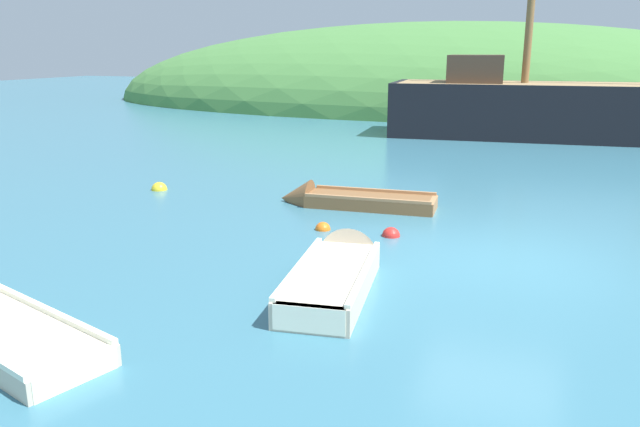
# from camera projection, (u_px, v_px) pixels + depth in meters

# --- Properties ---
(ground_plane) EXTENTS (120.00, 120.00, 0.00)m
(ground_plane) POSITION_uv_depth(u_px,v_px,m) (498.00, 260.00, 10.77)
(ground_plane) COLOR teal
(shore_hill) EXTENTS (47.42, 22.57, 10.50)m
(shore_hill) POSITION_uv_depth(u_px,v_px,m) (440.00, 104.00, 41.14)
(shore_hill) COLOR #477F3D
(shore_hill) RESTS_ON ground
(sailing_ship) EXTENTS (17.86, 5.07, 11.45)m
(sailing_ship) POSITION_uv_depth(u_px,v_px,m) (577.00, 118.00, 25.16)
(sailing_ship) COLOR black
(sailing_ship) RESTS_ON ground
(rowboat_outer_right) EXTENTS (3.72, 1.25, 0.96)m
(rowboat_outer_right) POSITION_uv_depth(u_px,v_px,m) (345.00, 202.00, 14.52)
(rowboat_outer_right) COLOR brown
(rowboat_outer_right) RESTS_ON ground
(rowboat_far) EXTENTS (1.49, 3.56, 1.01)m
(rowboat_far) POSITION_uv_depth(u_px,v_px,m) (338.00, 274.00, 9.71)
(rowboat_far) COLOR beige
(rowboat_far) RESTS_ON ground
(buoy_orange) EXTENTS (0.32, 0.32, 0.32)m
(buoy_orange) POSITION_uv_depth(u_px,v_px,m) (323.00, 230.00, 12.60)
(buoy_orange) COLOR orange
(buoy_orange) RESTS_ON ground
(buoy_red) EXTENTS (0.36, 0.36, 0.36)m
(buoy_red) POSITION_uv_depth(u_px,v_px,m) (391.00, 236.00, 12.17)
(buoy_red) COLOR red
(buoy_red) RESTS_ON ground
(buoy_yellow) EXTENTS (0.41, 0.41, 0.41)m
(buoy_yellow) POSITION_uv_depth(u_px,v_px,m) (159.00, 190.00, 16.16)
(buoy_yellow) COLOR yellow
(buoy_yellow) RESTS_ON ground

